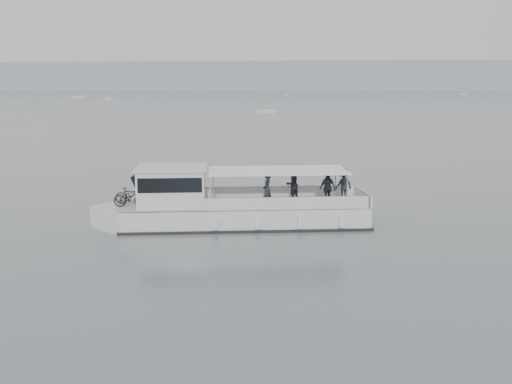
# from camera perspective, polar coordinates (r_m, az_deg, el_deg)

# --- Properties ---
(ground) EXTENTS (1400.00, 1400.00, 0.00)m
(ground) POSITION_cam_1_polar(r_m,az_deg,el_deg) (24.80, -14.77, -4.95)
(ground) COLOR slate
(ground) RESTS_ON ground
(headland) EXTENTS (1400.00, 90.00, 28.00)m
(headland) POSITION_cam_1_polar(r_m,az_deg,el_deg) (582.37, 5.48, 11.42)
(headland) COLOR #939EA8
(headland) RESTS_ON ground
(tour_boat) EXTENTS (13.02, 5.11, 5.42)m
(tour_boat) POSITION_cam_1_polar(r_m,az_deg,el_deg) (26.76, -3.48, -1.50)
(tour_boat) COLOR silver
(tour_boat) RESTS_ON ground
(moored_fleet) EXTENTS (336.54, 333.37, 10.77)m
(moored_fleet) POSITION_cam_1_polar(r_m,az_deg,el_deg) (261.40, -17.27, 8.90)
(moored_fleet) COLOR silver
(moored_fleet) RESTS_ON ground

